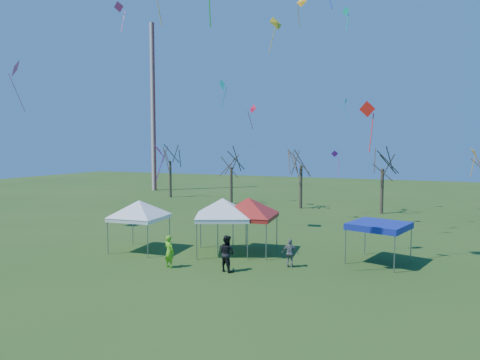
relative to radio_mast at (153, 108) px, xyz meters
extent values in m
plane|color=#274D18|center=(28.00, -34.00, -12.50)|extent=(140.00, 140.00, 0.00)
cylinder|color=silver|center=(0.00, 0.00, 0.00)|extent=(0.70, 0.70, 25.00)
cylinder|color=#3D2D21|center=(7.15, -6.62, -10.11)|extent=(0.32, 0.32, 4.78)
cylinder|color=#3D2D21|center=(17.23, -9.35, -10.36)|extent=(0.32, 0.32, 4.28)
cylinder|color=#3D2D21|center=(25.63, -9.62, -10.18)|extent=(0.32, 0.32, 4.64)
cylinder|color=#3D2D21|center=(34.03, -9.96, -10.26)|extent=(0.32, 0.32, 4.49)
cylinder|color=gray|center=(19.85, -33.61, -11.49)|extent=(0.06, 0.06, 2.02)
cylinder|color=gray|center=(19.59, -30.79, -11.49)|extent=(0.06, 0.06, 2.02)
cylinder|color=gray|center=(22.66, -33.36, -11.49)|extent=(0.06, 0.06, 2.02)
cylinder|color=gray|center=(22.41, -30.54, -11.49)|extent=(0.06, 0.06, 2.02)
cube|color=white|center=(21.13, -32.08, -10.36)|extent=(3.29, 3.29, 0.24)
pyramid|color=white|center=(21.13, -32.08, -9.23)|extent=(4.27, 4.27, 1.01)
cylinder|color=gray|center=(25.59, -32.56, -11.42)|extent=(0.06, 0.06, 2.16)
cylinder|color=gray|center=(24.35, -29.81, -11.42)|extent=(0.06, 0.06, 2.16)
cylinder|color=gray|center=(28.34, -31.32, -11.42)|extent=(0.06, 0.06, 2.16)
cylinder|color=gray|center=(27.10, -28.57, -11.42)|extent=(0.06, 0.06, 2.16)
cube|color=white|center=(26.35, -30.57, -10.21)|extent=(4.28, 4.28, 0.26)
pyramid|color=white|center=(26.35, -30.57, -9.01)|extent=(4.17, 4.17, 1.08)
cylinder|color=gray|center=(26.41, -31.40, -11.42)|extent=(0.06, 0.06, 2.17)
cylinder|color=gray|center=(26.07, -28.39, -11.42)|extent=(0.06, 0.06, 2.17)
cylinder|color=gray|center=(29.42, -31.06, -11.42)|extent=(0.06, 0.06, 2.17)
cylinder|color=gray|center=(29.08, -28.05, -11.42)|extent=(0.06, 0.06, 2.17)
cube|color=#A61610|center=(27.74, -29.73, -10.20)|extent=(3.59, 3.59, 0.26)
pyramid|color=#A61610|center=(27.74, -29.73, -8.99)|extent=(4.56, 4.56, 1.08)
cylinder|color=gray|center=(33.86, -30.01, -11.51)|extent=(0.06, 0.06, 1.99)
cylinder|color=gray|center=(34.60, -27.33, -11.51)|extent=(0.06, 0.06, 1.99)
cylinder|color=gray|center=(36.54, -30.75, -11.51)|extent=(0.06, 0.06, 1.99)
cylinder|color=gray|center=(37.28, -28.07, -11.51)|extent=(0.06, 0.06, 1.99)
cube|color=navy|center=(35.57, -29.04, -10.39)|extent=(3.67, 3.67, 0.24)
cube|color=navy|center=(35.57, -29.04, -10.21)|extent=(3.67, 3.67, 0.12)
imported|color=#6BCE21|center=(25.00, -34.62, -11.60)|extent=(0.74, 0.58, 1.81)
imported|color=black|center=(28.23, -33.99, -11.51)|extent=(1.13, 0.99, 1.97)
imported|color=slate|center=(31.15, -31.89, -11.71)|extent=(0.98, 0.53, 1.59)
cone|color=#E4327A|center=(12.56, -22.99, 6.55)|extent=(1.02, 0.57, 0.92)
cube|color=#E4327A|center=(12.94, -22.94, 5.25)|extent=(0.15, 0.81, 2.12)
cone|color=red|center=(34.85, -29.64, -3.71)|extent=(0.96, 0.47, 0.92)
cube|color=red|center=(35.10, -29.70, -5.02)|extent=(0.17, 0.55, 2.18)
cone|color=#FD3883|center=(8.92, -30.85, 0.19)|extent=(1.58, 1.63, 1.43)
cube|color=#FD3883|center=(8.57, -30.46, -1.64)|extent=(0.83, 0.76, 2.92)
cone|color=orange|center=(41.72, -12.67, -6.19)|extent=(0.78, 0.96, 0.70)
cube|color=orange|center=(41.67, -12.82, -7.41)|extent=(0.36, 0.15, 2.02)
cone|color=yellow|center=(26.67, -21.39, 4.00)|extent=(1.28, 1.55, 1.25)
cube|color=yellow|center=(26.49, -21.73, 2.65)|extent=(0.74, 0.41, 2.03)
cone|color=purple|center=(29.78, -12.53, -6.50)|extent=(0.72, 0.37, 0.67)
cube|color=purple|center=(30.14, -12.48, -7.64)|extent=(0.14, 0.77, 1.94)
cone|color=#0BAE8D|center=(30.52, -11.35, -1.33)|extent=(0.37, 0.88, 0.85)
cube|color=#0BAE8D|center=(30.51, -11.06, -2.40)|extent=(0.62, 0.07, 1.72)
cone|color=orange|center=(28.80, -21.62, 5.27)|extent=(0.85, 0.35, 0.82)
cube|color=orange|center=(28.57, -21.60, 4.27)|extent=(0.08, 0.50, 1.59)
cone|color=#0CBA90|center=(32.40, -22.90, 3.76)|extent=(0.65, 0.36, 0.63)
cube|color=#0CBA90|center=(32.52, -22.95, 3.01)|extent=(0.14, 0.28, 1.19)
cone|color=purple|center=(22.39, -31.58, -6.02)|extent=(1.23, 1.25, 0.90)
cube|color=purple|center=(22.56, -31.77, -7.11)|extent=(0.43, 0.40, 1.65)
cone|color=red|center=(20.56, -11.05, -1.72)|extent=(1.13, 0.87, 1.03)
cube|color=red|center=(20.23, -10.87, -2.96)|extent=(0.40, 0.70, 1.96)
cone|color=#0B9BAB|center=(16.47, -9.96, 1.24)|extent=(1.36, 1.25, 1.30)
cube|color=#0B9BAB|center=(16.73, -10.18, -0.27)|extent=(0.48, 0.58, 2.37)
cube|color=#FBA30D|center=(19.87, -27.81, 4.58)|extent=(0.40, 0.59, 3.37)
camera|label=1|loc=(37.87, -54.44, -5.76)|focal=32.00mm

